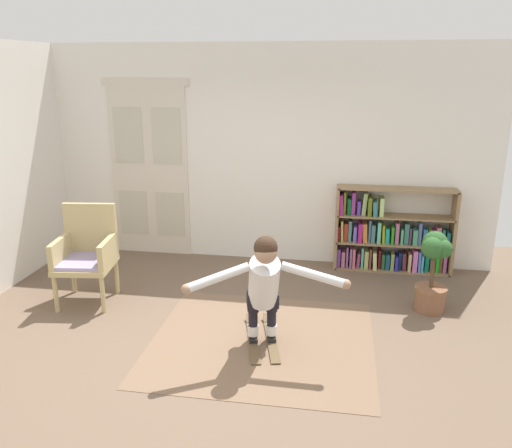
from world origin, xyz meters
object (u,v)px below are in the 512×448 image
wicker_chair (87,252)px  person_skier (264,282)px  skis_pair (262,337)px  potted_plant (433,269)px  bookshelf (388,236)px

wicker_chair → person_skier: 2.30m
skis_pair → person_skier: 0.72m
potted_plant → person_skier: bearing=-145.5°
wicker_chair → person_skier: size_ratio=0.76×
potted_plant → bookshelf: bearing=108.7°
bookshelf → person_skier: 2.66m
skis_pair → person_skier: (0.05, -0.20, 0.69)m
potted_plant → skis_pair: bearing=-151.1°
person_skier → bookshelf: bearing=60.7°
skis_pair → potted_plant: bearing=28.9°
wicker_chair → bookshelf: bearing=23.6°
wicker_chair → skis_pair: 2.26m
bookshelf → person_skier: size_ratio=1.05×
skis_pair → person_skier: size_ratio=0.65×
person_skier → skis_pair: bearing=103.4°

